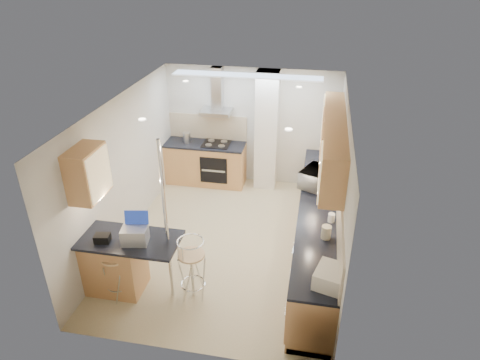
% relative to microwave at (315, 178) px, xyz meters
% --- Properties ---
extents(ground, '(4.80, 4.80, 0.00)m').
position_rel_microwave_xyz_m(ground, '(-1.41, -0.65, -1.08)').
color(ground, tan).
rests_on(ground, ground).
extents(room_shell, '(3.64, 4.84, 2.51)m').
position_rel_microwave_xyz_m(room_shell, '(-1.08, -0.27, 0.46)').
color(room_shell, beige).
rests_on(room_shell, ground).
extents(right_counter, '(0.63, 4.40, 0.92)m').
position_rel_microwave_xyz_m(right_counter, '(0.09, -0.65, -0.62)').
color(right_counter, tan).
rests_on(right_counter, ground).
extents(back_counter, '(1.70, 0.63, 0.92)m').
position_rel_microwave_xyz_m(back_counter, '(-2.36, 1.45, -0.62)').
color(back_counter, tan).
rests_on(back_counter, ground).
extents(peninsula, '(1.47, 0.72, 0.94)m').
position_rel_microwave_xyz_m(peninsula, '(-2.53, -2.10, -0.61)').
color(peninsula, tan).
rests_on(peninsula, ground).
extents(microwave, '(0.60, 0.69, 0.32)m').
position_rel_microwave_xyz_m(microwave, '(0.00, 0.00, 0.00)').
color(microwave, silver).
rests_on(microwave, right_counter).
extents(laptop, '(0.39, 0.32, 0.24)m').
position_rel_microwave_xyz_m(laptop, '(-2.39, -2.16, -0.02)').
color(laptop, '#A8ABB1').
rests_on(laptop, peninsula).
extents(bag, '(0.23, 0.19, 0.11)m').
position_rel_microwave_xyz_m(bag, '(-2.85, -2.22, -0.08)').
color(bag, black).
rests_on(bag, peninsula).
extents(bar_stool_near, '(0.46, 0.46, 0.93)m').
position_rel_microwave_xyz_m(bar_stool_near, '(-2.71, -2.25, -0.62)').
color(bar_stool_near, tan).
rests_on(bar_stool_near, ground).
extents(bar_stool_end, '(0.57, 0.57, 1.00)m').
position_rel_microwave_xyz_m(bar_stool_end, '(-1.63, -2.04, -0.58)').
color(bar_stool_end, tan).
rests_on(bar_stool_end, ground).
extents(jar_a, '(0.15, 0.15, 0.16)m').
position_rel_microwave_xyz_m(jar_a, '(0.23, -0.33, -0.08)').
color(jar_a, silver).
rests_on(jar_a, right_counter).
extents(jar_b, '(0.13, 0.13, 0.13)m').
position_rel_microwave_xyz_m(jar_b, '(0.05, 0.04, -0.09)').
color(jar_b, silver).
rests_on(jar_b, right_counter).
extents(jar_c, '(0.17, 0.17, 0.20)m').
position_rel_microwave_xyz_m(jar_c, '(0.21, -1.53, -0.06)').
color(jar_c, '#B9B194').
rests_on(jar_c, right_counter).
extents(jar_d, '(0.11, 0.11, 0.14)m').
position_rel_microwave_xyz_m(jar_d, '(0.28, -1.09, -0.09)').
color(jar_d, silver).
rests_on(jar_d, right_counter).
extents(bread_bin, '(0.43, 0.49, 0.22)m').
position_rel_microwave_xyz_m(bread_bin, '(0.26, -2.48, -0.05)').
color(bread_bin, silver).
rests_on(bread_bin, right_counter).
extents(kettle, '(0.16, 0.16, 0.22)m').
position_rel_microwave_xyz_m(kettle, '(-2.75, 1.44, -0.05)').
color(kettle, '#B2B5B7').
rests_on(kettle, back_counter).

